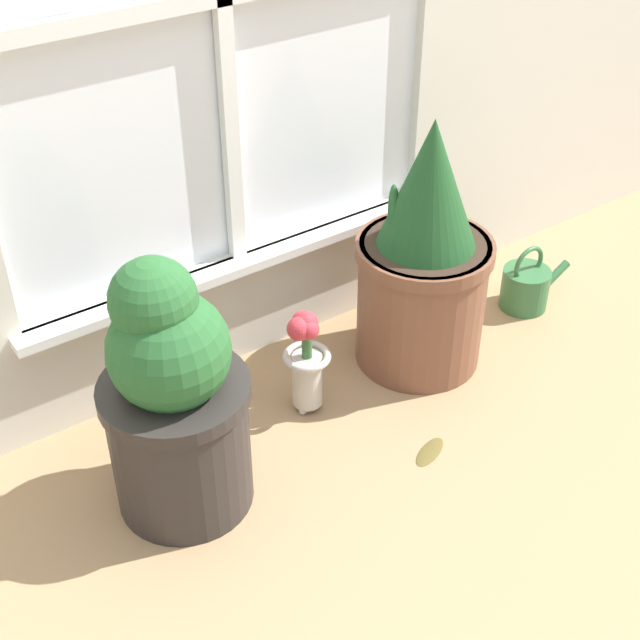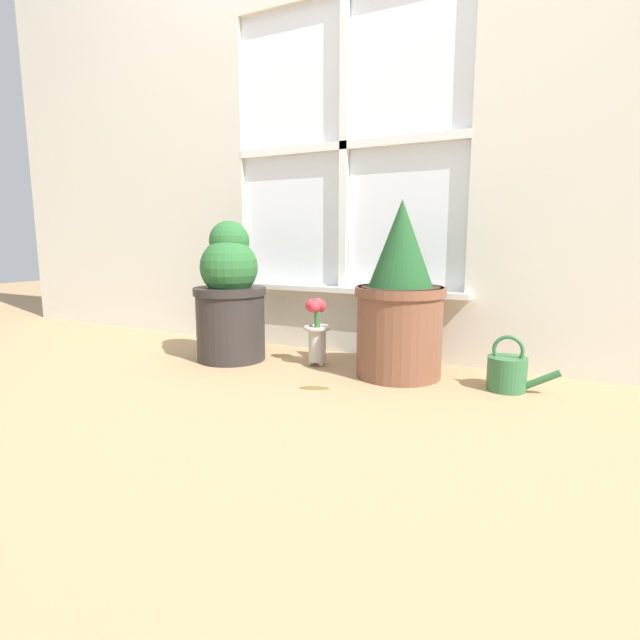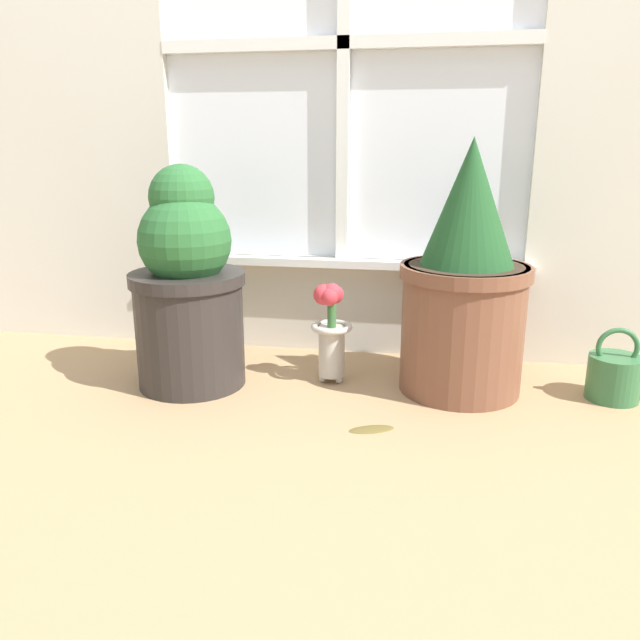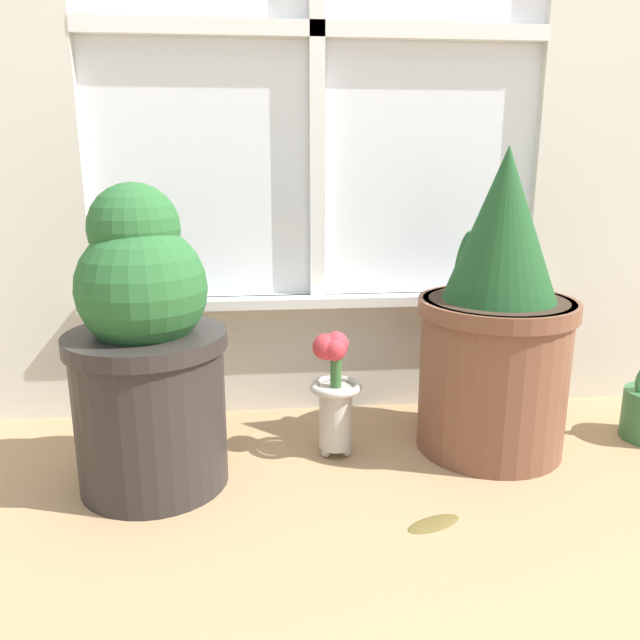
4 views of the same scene
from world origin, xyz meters
TOP-DOWN VIEW (x-y plane):
  - ground_plane at (0.00, 0.00)m, footprint 10.00×10.00m
  - potted_plant_left at (-0.36, 0.18)m, footprint 0.31×0.31m
  - potted_plant_right at (0.36, 0.27)m, footprint 0.34×0.34m
  - flower_vase at (0.01, 0.27)m, footprint 0.11×0.11m
  - watering_can at (0.76, 0.27)m, footprint 0.24×0.13m
  - fallen_leaf at (0.16, -0.03)m, footprint 0.12×0.08m

SIDE VIEW (x-z plane):
  - ground_plane at x=0.00m, z-range 0.00..0.00m
  - fallen_leaf at x=0.16m, z-range 0.00..0.01m
  - watering_can at x=0.76m, z-range -0.03..0.16m
  - flower_vase at x=0.01m, z-range 0.02..0.30m
  - potted_plant_left at x=-0.36m, z-range -0.02..0.57m
  - potted_plant_right at x=0.36m, z-range -0.04..0.62m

